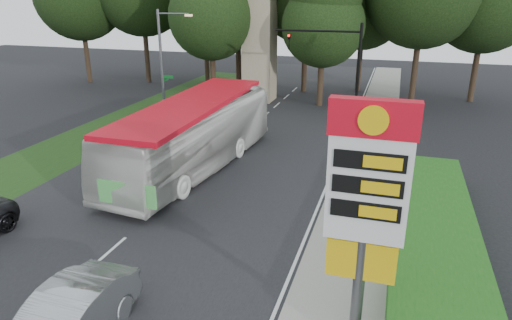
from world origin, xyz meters
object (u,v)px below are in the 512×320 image
(gas_station_pylon, at_px, (367,195))
(monument, at_px, (260,42))
(streetlight_signs, at_px, (164,60))
(transit_bus, at_px, (194,136))
(traffic_signal_mast, at_px, (340,60))

(gas_station_pylon, bearing_deg, monument, 111.80)
(streetlight_signs, distance_m, transit_bus, 11.60)
(traffic_signal_mast, relative_size, transit_bus, 0.53)
(gas_station_pylon, distance_m, transit_bus, 14.70)
(streetlight_signs, distance_m, monument, 9.44)
(traffic_signal_mast, bearing_deg, gas_station_pylon, -80.91)
(gas_station_pylon, height_order, streetlight_signs, streetlight_signs)
(traffic_signal_mast, xyz_separation_m, transit_bus, (-6.18, -11.25, -2.79))
(gas_station_pylon, xyz_separation_m, monument, (-11.20, 28.01, 0.66))
(transit_bus, bearing_deg, traffic_signal_mast, 67.25)
(gas_station_pylon, bearing_deg, streetlight_signs, 128.96)
(monument, bearing_deg, streetlight_signs, -121.97)
(gas_station_pylon, xyz_separation_m, transit_bus, (-9.69, 10.75, -2.57))
(streetlight_signs, height_order, transit_bus, streetlight_signs)
(traffic_signal_mast, distance_m, transit_bus, 13.13)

